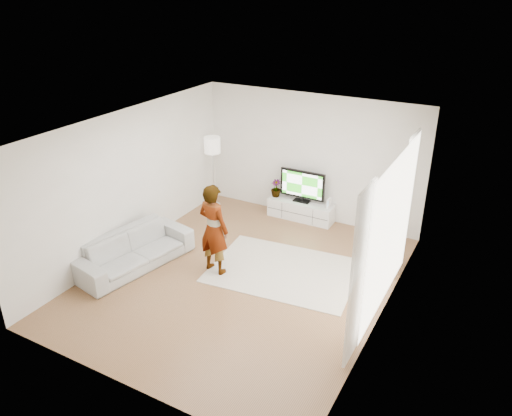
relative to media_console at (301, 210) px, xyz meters
The scene contains 17 objects.
floor 2.77m from the media_console, 88.35° to the right, with size 6.00×6.00×0.00m, color #996A45.
ceiling 3.79m from the media_console, 88.35° to the right, with size 6.00×6.00×0.00m, color white.
wall_left 3.86m from the media_console, 131.20° to the right, with size 0.02×6.00×2.80m, color white.
wall_right 3.96m from the media_console, 46.99° to the right, with size 0.02×6.00×2.80m, color white.
wall_back 1.22m from the media_console, 71.31° to the left, with size 5.00×0.02×2.80m, color white.
wall_front 5.89m from the media_console, 89.21° to the right, with size 5.00×0.02×2.80m, color white.
window 3.76m from the media_console, 43.92° to the right, with size 0.01×2.60×2.50m, color white.
curtain_near 4.65m from the media_console, 56.63° to the right, with size 0.04×0.70×2.60m, color white.
curtain_far 2.97m from the media_console, 25.17° to the right, with size 0.04×0.70×2.60m, color white.
media_console is the anchor object (origin of this frame).
television 0.60m from the media_console, 90.00° to the left, with size 1.04×0.20×0.72m.
game_console 0.72m from the media_console, ahead, with size 0.06×0.16×0.21m.
potted_plant 0.76m from the media_console, behind, with size 0.23×0.23×0.40m, color #3F7238.
rug 2.28m from the media_console, 73.95° to the right, with size 2.64×1.90×0.01m, color beige.
player 2.89m from the media_console, 100.13° to the right, with size 0.62×0.41×1.71m, color #334772.
sofa 3.86m from the media_console, 120.04° to the right, with size 2.27×0.89×0.66m, color #B6B6B1.
floor_lamp 2.46m from the media_console, behind, with size 0.37×0.37×1.68m.
Camera 1 is at (3.90, -6.60, 4.97)m, focal length 35.00 mm.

